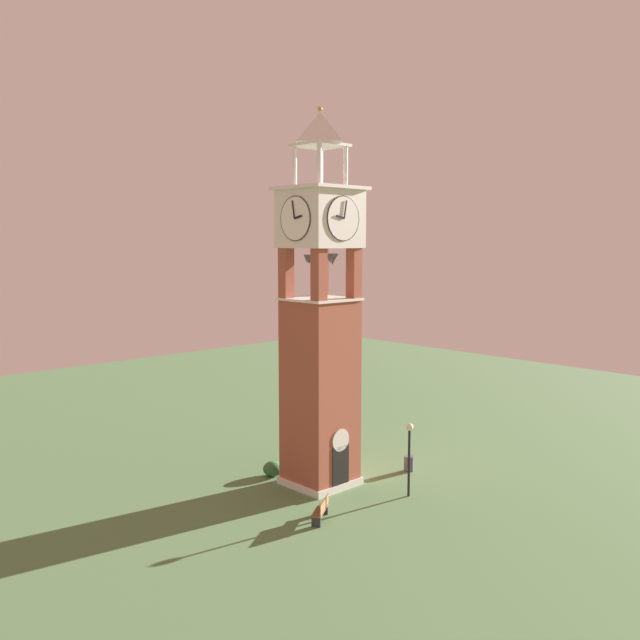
% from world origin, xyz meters
% --- Properties ---
extents(ground, '(80.00, 80.00, 0.00)m').
position_xyz_m(ground, '(0.00, 0.00, 0.00)').
color(ground, '#517547').
extents(clock_tower, '(3.49, 3.49, 18.41)m').
position_xyz_m(clock_tower, '(0.00, -0.00, 7.67)').
color(clock_tower, '#9E4C38').
rests_on(clock_tower, ground).
extents(park_bench, '(1.58, 1.25, 0.95)m').
position_xyz_m(park_bench, '(-3.11, -3.38, 0.48)').
color(park_bench, brown).
rests_on(park_bench, ground).
extents(lamp_post, '(0.36, 0.36, 3.55)m').
position_xyz_m(lamp_post, '(1.92, -4.13, 2.49)').
color(lamp_post, black).
rests_on(lamp_post, ground).
extents(trash_bin, '(0.52, 0.52, 0.80)m').
position_xyz_m(trash_bin, '(4.75, -1.81, 0.40)').
color(trash_bin, '#4C4C51').
rests_on(trash_bin, ground).
extents(shrub_near_entry, '(1.03, 1.03, 0.77)m').
position_xyz_m(shrub_near_entry, '(-0.98, 2.51, 0.38)').
color(shrub_near_entry, '#336638').
rests_on(shrub_near_entry, ground).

